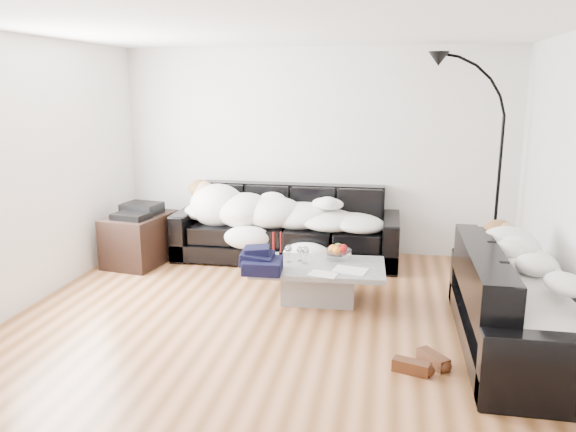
% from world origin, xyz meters
% --- Properties ---
extents(ground, '(5.00, 5.00, 0.00)m').
position_xyz_m(ground, '(0.00, 0.00, 0.00)').
color(ground, brown).
rests_on(ground, ground).
extents(wall_back, '(5.00, 0.02, 2.60)m').
position_xyz_m(wall_back, '(0.00, 2.25, 1.30)').
color(wall_back, silver).
rests_on(wall_back, ground).
extents(wall_left, '(0.02, 4.50, 2.60)m').
position_xyz_m(wall_left, '(-2.50, 0.00, 1.30)').
color(wall_left, silver).
rests_on(wall_left, ground).
extents(ceiling, '(5.00, 5.00, 0.00)m').
position_xyz_m(ceiling, '(0.00, 0.00, 2.60)').
color(ceiling, white).
rests_on(ceiling, ground).
extents(sofa_back, '(2.75, 0.95, 0.90)m').
position_xyz_m(sofa_back, '(-0.29, 1.76, 0.45)').
color(sofa_back, black).
rests_on(sofa_back, ground).
extents(sofa_right, '(0.89, 2.07, 0.84)m').
position_xyz_m(sofa_right, '(2.03, -0.33, 0.42)').
color(sofa_right, black).
rests_on(sofa_right, ground).
extents(sleeper_back, '(2.32, 0.80, 0.46)m').
position_xyz_m(sleeper_back, '(-0.29, 1.71, 0.65)').
color(sleeper_back, white).
rests_on(sleeper_back, sofa_back).
extents(sleeper_right, '(0.75, 1.78, 0.43)m').
position_xyz_m(sleeper_right, '(2.03, -0.33, 0.64)').
color(sleeper_right, white).
rests_on(sleeper_right, sofa_right).
extents(teal_cushion, '(0.42, 0.38, 0.20)m').
position_xyz_m(teal_cushion, '(1.97, 0.31, 0.72)').
color(teal_cushion, '#0C5541').
rests_on(teal_cushion, sofa_right).
extents(coffee_table, '(1.34, 0.82, 0.38)m').
position_xyz_m(coffee_table, '(0.29, 0.43, 0.19)').
color(coffee_table, '#939699').
rests_on(coffee_table, ground).
extents(fruit_bowl, '(0.30, 0.30, 0.16)m').
position_xyz_m(fruit_bowl, '(0.46, 0.67, 0.46)').
color(fruit_bowl, white).
rests_on(fruit_bowl, coffee_table).
extents(wine_glass_a, '(0.07, 0.07, 0.15)m').
position_xyz_m(wine_glass_a, '(0.08, 0.53, 0.46)').
color(wine_glass_a, white).
rests_on(wine_glass_a, coffee_table).
extents(wine_glass_b, '(0.09, 0.09, 0.18)m').
position_xyz_m(wine_glass_b, '(-0.03, 0.47, 0.47)').
color(wine_glass_b, white).
rests_on(wine_glass_b, coffee_table).
extents(wine_glass_c, '(0.08, 0.08, 0.18)m').
position_xyz_m(wine_glass_c, '(0.15, 0.45, 0.47)').
color(wine_glass_c, white).
rests_on(wine_glass_c, coffee_table).
extents(candle_left, '(0.05, 0.05, 0.26)m').
position_xyz_m(candle_left, '(-0.22, 0.63, 0.51)').
color(candle_left, maroon).
rests_on(candle_left, coffee_table).
extents(candle_right, '(0.06, 0.06, 0.24)m').
position_xyz_m(candle_right, '(-0.16, 0.72, 0.50)').
color(candle_right, maroon).
rests_on(candle_right, coffee_table).
extents(newspaper_a, '(0.37, 0.31, 0.01)m').
position_xyz_m(newspaper_a, '(0.61, 0.31, 0.39)').
color(newspaper_a, silver).
rests_on(newspaper_a, coffee_table).
extents(newspaper_b, '(0.30, 0.24, 0.01)m').
position_xyz_m(newspaper_b, '(0.37, 0.15, 0.39)').
color(newspaper_b, silver).
rests_on(newspaper_b, coffee_table).
extents(navy_jacket, '(0.44, 0.39, 0.20)m').
position_xyz_m(navy_jacket, '(-0.26, 0.16, 0.56)').
color(navy_jacket, black).
rests_on(navy_jacket, coffee_table).
extents(shoes, '(0.59, 0.54, 0.11)m').
position_xyz_m(shoes, '(1.25, -0.82, 0.05)').
color(shoes, '#472311').
rests_on(shoes, ground).
extents(av_cabinet, '(0.72, 0.95, 0.60)m').
position_xyz_m(av_cabinet, '(-2.02, 1.29, 0.30)').
color(av_cabinet, black).
rests_on(av_cabinet, ground).
extents(stereo, '(0.49, 0.41, 0.13)m').
position_xyz_m(stereo, '(-2.02, 1.29, 0.66)').
color(stereo, black).
rests_on(stereo, av_cabinet).
extents(floor_lamp, '(0.86, 0.62, 2.20)m').
position_xyz_m(floor_lamp, '(2.19, 1.87, 1.10)').
color(floor_lamp, black).
rests_on(floor_lamp, ground).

